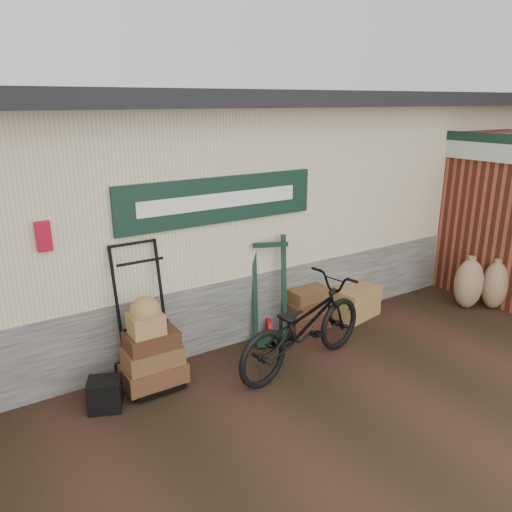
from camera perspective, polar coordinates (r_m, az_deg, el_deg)
The scene contains 11 objects.
ground at distance 6.06m, azimuth 3.43°, elevation -13.25°, with size 80.00×80.00×0.00m, color black.
station_building at distance 7.72m, azimuth -8.57°, elevation 6.22°, with size 14.40×4.10×3.20m.
brick_outbuilding at distance 9.65m, azimuth 22.25°, elevation 5.46°, with size 1.71×4.51×2.62m.
porter_trolley at distance 5.67m, azimuth -12.66°, elevation -6.58°, with size 0.82×0.62×1.64m, color black, non-canonical shape.
green_barrow at distance 6.56m, azimuth 1.63°, elevation -3.89°, with size 0.51×0.43×1.41m, color black, non-canonical shape.
suitcase_stack at distance 7.04m, azimuth 5.63°, elevation -5.96°, with size 0.69×0.43×0.61m, color #3C1F13, non-canonical shape.
wicker_hamper at distance 7.57m, azimuth 11.28°, elevation -5.17°, with size 0.69×0.45×0.45m, color brown.
black_trunk at distance 5.59m, azimuth -16.88°, elevation -14.90°, with size 0.33×0.29×0.33m, color black.
bicycle at distance 5.97m, azimuth 5.42°, elevation -7.40°, with size 2.03×0.71×1.18m, color black.
burlap_sack_left at distance 8.34m, azimuth 23.13°, elevation -2.92°, with size 0.49×0.41×0.78m, color #8B6C4A.
burlap_sack_right at distance 8.49m, azimuth 25.64°, elevation -3.03°, with size 0.46×0.39×0.74m, color #8B6C4A.
Camera 1 is at (-3.13, -4.17, 3.09)m, focal length 35.00 mm.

